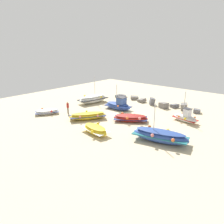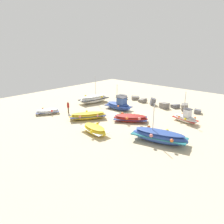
{
  "view_description": "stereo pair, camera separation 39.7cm",
  "coord_description": "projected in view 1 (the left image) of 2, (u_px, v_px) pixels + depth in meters",
  "views": [
    {
      "loc": [
        16.4,
        -21.44,
        9.13
      ],
      "look_at": [
        -0.51,
        -2.03,
        0.9
      ],
      "focal_mm": 34.29,
      "sensor_mm": 36.0,
      "label": 1
    },
    {
      "loc": [
        16.69,
        -21.18,
        9.13
      ],
      "look_at": [
        -0.51,
        -2.03,
        0.9
      ],
      "focal_mm": 34.29,
      "sensor_mm": 36.0,
      "label": 2
    }
  ],
  "objects": [
    {
      "name": "breakwater_rocks",
      "position": [
        153.0,
        102.0,
        33.59
      ],
      "size": [
        15.01,
        2.71,
        1.3
      ],
      "color": "#4C5156",
      "rests_on": "ground_plane"
    },
    {
      "name": "fishing_boat_7",
      "position": [
        95.0,
        130.0,
        22.63
      ],
      "size": [
        3.68,
        2.1,
        0.91
      ],
      "rotation": [
        0.0,
        0.0,
        6.14
      ],
      "color": "gold",
      "rests_on": "ground_plane"
    },
    {
      "name": "fishing_boat_3",
      "position": [
        93.0,
        99.0,
        34.44
      ],
      "size": [
        2.86,
        5.23,
        4.34
      ],
      "rotation": [
        0.0,
        0.0,
        4.53
      ],
      "color": "white",
      "rests_on": "ground_plane"
    },
    {
      "name": "fishing_boat_0",
      "position": [
        131.0,
        118.0,
        26.23
      ],
      "size": [
        4.39,
        3.63,
        0.97
      ],
      "rotation": [
        0.0,
        0.0,
        0.58
      ],
      "color": "maroon",
      "rests_on": "ground_plane"
    },
    {
      "name": "fishing_boat_4",
      "position": [
        160.0,
        136.0,
        20.68
      ],
      "size": [
        5.74,
        3.11,
        3.85
      ],
      "rotation": [
        0.0,
        0.0,
        0.24
      ],
      "color": "#2D4C9E",
      "rests_on": "ground_plane"
    },
    {
      "name": "person_walking",
      "position": [
        68.0,
        107.0,
        29.11
      ],
      "size": [
        0.32,
        0.32,
        1.65
      ],
      "rotation": [
        0.0,
        0.0,
        4.34
      ],
      "color": "brown",
      "rests_on": "ground_plane"
    },
    {
      "name": "fishing_boat_5",
      "position": [
        118.0,
        105.0,
        30.98
      ],
      "size": [
        4.19,
        2.08,
        3.67
      ],
      "rotation": [
        0.0,
        0.0,
        0.04
      ],
      "color": "#2D4C9E",
      "rests_on": "ground_plane"
    },
    {
      "name": "fishing_boat_1",
      "position": [
        88.0,
        116.0,
        26.99
      ],
      "size": [
        4.02,
        4.83,
        0.94
      ],
      "rotation": [
        0.0,
        0.0,
        4.12
      ],
      "color": "gold",
      "rests_on": "ground_plane"
    },
    {
      "name": "fishing_boat_2",
      "position": [
        185.0,
        117.0,
        26.11
      ],
      "size": [
        3.42,
        1.85,
        3.77
      ],
      "rotation": [
        0.0,
        0.0,
        6.06
      ],
      "color": "white",
      "rests_on": "ground_plane"
    },
    {
      "name": "ground_plane",
      "position": [
        125.0,
        116.0,
        28.44
      ],
      "size": [
        44.25,
        44.25,
        0.0
      ],
      "primitive_type": "plane",
      "color": "beige"
    },
    {
      "name": "fishing_boat_6",
      "position": [
        47.0,
        112.0,
        28.97
      ],
      "size": [
        2.75,
        3.45,
        0.76
      ],
      "rotation": [
        0.0,
        0.0,
        1.06
      ],
      "color": "white",
      "rests_on": "ground_plane"
    }
  ]
}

